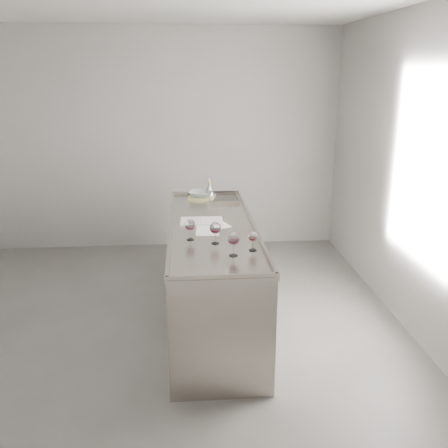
{
  "coord_description": "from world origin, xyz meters",
  "views": [
    {
      "loc": [
        0.27,
        -3.94,
        2.26
      ],
      "look_at": [
        0.59,
        0.08,
        1.02
      ],
      "focal_mm": 40.0,
      "sensor_mm": 36.0,
      "label": 1
    }
  ],
  "objects": [
    {
      "name": "trivet",
      "position": [
        0.43,
        1.28,
        0.95
      ],
      "size": [
        0.31,
        0.31,
        0.02
      ],
      "primitive_type": "cylinder",
      "rotation": [
        0.0,
        0.0,
        -0.1
      ],
      "color": "beige",
      "rests_on": "counter"
    },
    {
      "name": "wine_glass_middle",
      "position": [
        0.5,
        -0.18,
        1.07
      ],
      "size": [
        0.09,
        0.09,
        0.18
      ],
      "rotation": [
        0.0,
        0.0,
        -0.44
      ],
      "color": "white",
      "rests_on": "counter"
    },
    {
      "name": "wine_glass_small",
      "position": [
        0.77,
        -0.37,
        1.05
      ],
      "size": [
        0.08,
        0.08,
        0.15
      ],
      "rotation": [
        0.0,
        0.0,
        -0.42
      ],
      "color": "white",
      "rests_on": "counter"
    },
    {
      "name": "loose_paper_top",
      "position": [
        0.51,
        0.34,
        0.94
      ],
      "size": [
        0.33,
        0.39,
        0.0
      ],
      "primitive_type": "cube",
      "rotation": [
        0.0,
        0.0,
        0.39
      ],
      "color": "white",
      "rests_on": "counter"
    },
    {
      "name": "notebook",
      "position": [
        0.41,
        0.43,
        0.95
      ],
      "size": [
        0.39,
        0.28,
        0.02
      ],
      "rotation": [
        0.0,
        0.0,
        -0.03
      ],
      "color": "white",
      "rests_on": "counter"
    },
    {
      "name": "room_shell",
      "position": [
        0.0,
        0.0,
        1.4
      ],
      "size": [
        4.54,
        5.04,
        2.84
      ],
      "color": "#575452",
      "rests_on": "ground"
    },
    {
      "name": "wine_glass_left",
      "position": [
        0.3,
        -0.08,
        1.06
      ],
      "size": [
        0.09,
        0.09,
        0.17
      ],
      "rotation": [
        0.0,
        0.0,
        0.26
      ],
      "color": "white",
      "rests_on": "counter"
    },
    {
      "name": "ceramic_bowl",
      "position": [
        0.43,
        1.28,
        0.99
      ],
      "size": [
        0.31,
        0.31,
        0.06
      ],
      "primitive_type": "imported",
      "rotation": [
        0.0,
        0.0,
        -0.25
      ],
      "color": "gray",
      "rests_on": "trivet"
    },
    {
      "name": "loose_paper_under",
      "position": [
        0.45,
        0.14,
        0.94
      ],
      "size": [
        0.21,
        0.29,
        0.0
      ],
      "primitive_type": "cube",
      "rotation": [
        0.0,
        0.0,
        -0.05
      ],
      "color": "white",
      "rests_on": "counter"
    },
    {
      "name": "counter",
      "position": [
        0.5,
        0.3,
        0.47
      ],
      "size": [
        0.77,
        2.42,
        0.97
      ],
      "color": "#9D958D",
      "rests_on": "ground"
    },
    {
      "name": "wine_glass_right",
      "position": [
        0.62,
        -0.47,
        1.07
      ],
      "size": [
        0.09,
        0.09,
        0.19
      ],
      "rotation": [
        0.0,
        0.0,
        0.1
      ],
      "color": "white",
      "rests_on": "counter"
    },
    {
      "name": "wine_funnel",
      "position": [
        0.53,
        1.38,
        1.0
      ],
      "size": [
        0.14,
        0.14,
        0.21
      ],
      "rotation": [
        0.0,
        0.0,
        -0.43
      ],
      "color": "#ACA499",
      "rests_on": "counter"
    }
  ]
}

